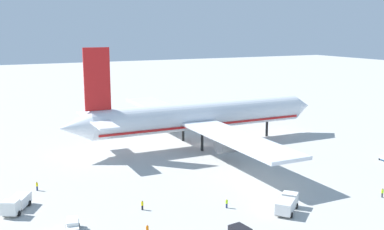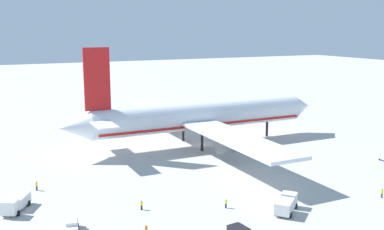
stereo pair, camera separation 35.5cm
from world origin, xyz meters
name	(u,v)px [view 1 (the left image)]	position (x,y,z in m)	size (l,w,h in m)	color
ground_plane	(202,144)	(0.00, 0.00, 0.00)	(600.00, 600.00, 0.00)	#B2B2AD
airliner	(198,117)	(-1.24, -0.15, 7.46)	(70.44, 80.29, 25.44)	silver
service_truck_2	(287,204)	(-7.75, -45.30, 1.40)	(6.57, 6.04, 2.49)	white
service_truck_3	(16,203)	(-47.57, -25.50, 1.37)	(5.39, 7.19, 2.67)	white
service_van	(73,226)	(-40.87, -37.59, 1.03)	(2.74, 4.78, 1.97)	white
baggage_cart_0	(256,113)	(35.59, 28.23, 0.65)	(1.65, 3.25, 1.16)	#26598C
ground_worker_0	(147,230)	(-31.38, -43.51, 0.89)	(0.55, 0.55, 1.75)	black
ground_worker_1	(37,186)	(-43.22, -16.94, 0.88)	(0.55, 0.55, 1.73)	navy
ground_worker_2	(382,193)	(11.58, -47.53, 0.86)	(0.47, 0.47, 1.69)	#3F3F47
ground_worker_3	(227,203)	(-15.77, -39.55, 0.82)	(0.53, 0.53, 1.62)	navy
ground_worker_4	(142,205)	(-28.76, -34.12, 0.82)	(0.53, 0.53, 1.62)	black
traffic_cone_0	(254,107)	(42.93, 40.19, 0.28)	(0.36, 0.36, 0.55)	orange
traffic_cone_2	(83,126)	(-23.11, 34.18, 0.28)	(0.36, 0.36, 0.55)	orange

